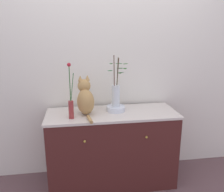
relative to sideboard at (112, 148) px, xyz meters
The scene contains 7 objects.
ground_plane 0.42m from the sideboard, 90.00° to the left, with size 6.00×6.00×0.00m, color brown.
wall_back 0.95m from the sideboard, 90.00° to the left, with size 4.40×0.08×2.60m, color silver.
sideboard is the anchor object (origin of this frame).
cat_sitting 0.64m from the sideboard, behind, with size 0.20×0.43×0.39m.
vase_slim_green 0.71m from the sideboard, 165.03° to the right, with size 0.06×0.05×0.55m.
bowl_porcelain 0.45m from the sideboard, 42.89° to the left, with size 0.20×0.20×0.05m, color silver.
vase_glass_clear 0.62m from the sideboard, 42.00° to the left, with size 0.24×0.11×0.54m.
Camera 1 is at (-0.35, -2.28, 1.64)m, focal length 37.07 mm.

